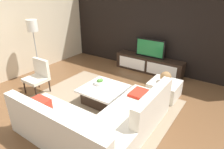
{
  "coord_description": "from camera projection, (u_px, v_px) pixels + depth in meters",
  "views": [
    {
      "loc": [
        2.37,
        -3.11,
        2.54
      ],
      "look_at": [
        -0.17,
        0.56,
        0.53
      ],
      "focal_mm": 31.36,
      "sensor_mm": 36.0,
      "label": 1
    }
  ],
  "objects": [
    {
      "name": "floor_lamp",
      "position": [
        33.0,
        30.0,
        5.45
      ],
      "size": [
        0.3,
        0.3,
        1.71
      ],
      "color": "#A5A5AA",
      "rests_on": "ground"
    },
    {
      "name": "fruit_bowl",
      "position": [
        100.0,
        82.0,
        4.72
      ],
      "size": [
        0.28,
        0.28,
        0.14
      ],
      "color": "silver",
      "rests_on": "coffee_table"
    },
    {
      "name": "coffee_table",
      "position": [
        103.0,
        94.0,
        4.64
      ],
      "size": [
        0.96,
        0.96,
        0.38
      ],
      "color": "black",
      "rests_on": "ground"
    },
    {
      "name": "media_console",
      "position": [
        149.0,
        64.0,
        6.29
      ],
      "size": [
        2.19,
        0.45,
        0.5
      ],
      "color": "black",
      "rests_on": "ground"
    },
    {
      "name": "area_rug",
      "position": [
        101.0,
        103.0,
        4.65
      ],
      "size": [
        3.3,
        2.47,
        0.01
      ],
      "primitive_type": "cube",
      "color": "gray",
      "rests_on": "ground"
    },
    {
      "name": "decorative_ball",
      "position": [
        166.0,
        77.0,
        4.74
      ],
      "size": [
        0.27,
        0.27,
        0.27
      ],
      "primitive_type": "sphere",
      "color": "#997247",
      "rests_on": "ottoman"
    },
    {
      "name": "television",
      "position": [
        150.0,
        48.0,
        6.07
      ],
      "size": [
        0.96,
        0.06,
        0.58
      ],
      "color": "black",
      "rests_on": "media_console"
    },
    {
      "name": "ottoman",
      "position": [
        164.0,
        89.0,
        4.88
      ],
      "size": [
        0.7,
        0.7,
        0.4
      ],
      "primitive_type": "cube",
      "color": "silver",
      "rests_on": "ground"
    },
    {
      "name": "ground_plane",
      "position": [
        104.0,
        105.0,
        4.6
      ],
      "size": [
        14.0,
        14.0,
        0.0
      ],
      "primitive_type": "plane",
      "color": "brown"
    },
    {
      "name": "sectional_couch",
      "position": [
        97.0,
        122.0,
        3.57
      ],
      "size": [
        2.26,
        2.31,
        0.81
      ],
      "color": "silver",
      "rests_on": "ground"
    },
    {
      "name": "accent_chair_near",
      "position": [
        38.0,
        74.0,
        5.0
      ],
      "size": [
        0.54,
        0.5,
        0.87
      ],
      "rotation": [
        0.0,
        0.0,
        -0.14
      ],
      "color": "black",
      "rests_on": "ground"
    },
    {
      "name": "side_wall_left",
      "position": [
        22.0,
        28.0,
        5.83
      ],
      "size": [
        0.12,
        5.2,
        2.8
      ],
      "primitive_type": "cube",
      "color": "beige",
      "rests_on": "ground"
    },
    {
      "name": "feature_wall_back",
      "position": [
        156.0,
        27.0,
        6.05
      ],
      "size": [
        6.4,
        0.12,
        2.8
      ],
      "primitive_type": "cube",
      "color": "black",
      "rests_on": "ground"
    }
  ]
}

